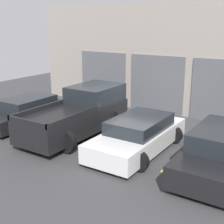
{
  "coord_description": "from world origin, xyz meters",
  "views": [
    {
      "loc": [
        6.37,
        -11.22,
        4.48
      ],
      "look_at": [
        0.0,
        -1.45,
        1.1
      ],
      "focal_mm": 50.0,
      "sensor_mm": 36.0,
      "label": 1
    }
  ],
  "objects_px": {
    "sedan_white": "(139,135)",
    "van_right": "(27,111)",
    "pickup_truck": "(80,113)",
    "sedan_side": "(221,151)"
  },
  "relations": [
    {
      "from": "sedan_side",
      "to": "van_right",
      "type": "xyz_separation_m",
      "value": [
        -8.66,
        -0.0,
        -0.08
      ]
    },
    {
      "from": "pickup_truck",
      "to": "van_right",
      "type": "xyz_separation_m",
      "value": [
        -2.89,
        -0.27,
        -0.3
      ]
    },
    {
      "from": "sedan_white",
      "to": "van_right",
      "type": "distance_m",
      "value": 5.77
    },
    {
      "from": "sedan_white",
      "to": "van_right",
      "type": "relative_size",
      "value": 1.07
    },
    {
      "from": "van_right",
      "to": "sedan_side",
      "type": "bearing_deg",
      "value": 0.02
    },
    {
      "from": "sedan_white",
      "to": "sedan_side",
      "type": "height_order",
      "value": "sedan_side"
    },
    {
      "from": "pickup_truck",
      "to": "sedan_side",
      "type": "xyz_separation_m",
      "value": [
        5.77,
        -0.27,
        -0.22
      ]
    },
    {
      "from": "sedan_white",
      "to": "sedan_side",
      "type": "bearing_deg",
      "value": 0.05
    },
    {
      "from": "van_right",
      "to": "pickup_truck",
      "type": "bearing_deg",
      "value": 5.42
    },
    {
      "from": "pickup_truck",
      "to": "sedan_white",
      "type": "xyz_separation_m",
      "value": [
        2.89,
        -0.27,
        -0.28
      ]
    }
  ]
}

